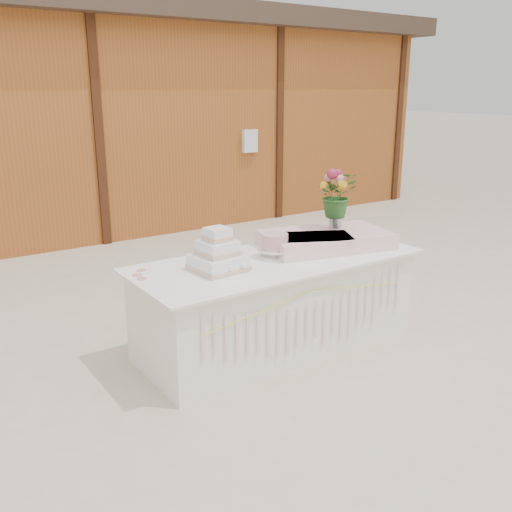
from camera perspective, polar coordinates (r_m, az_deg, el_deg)
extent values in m
plane|color=beige|center=(4.90, 2.01, -8.92)|extent=(80.00, 80.00, 0.00)
cube|color=#934C1E|center=(9.93, -19.43, 12.11)|extent=(12.00, 4.00, 3.00)
cube|color=#3A2A20|center=(9.96, -20.40, 21.58)|extent=(12.60, 4.60, 0.30)
cube|color=white|center=(4.75, 2.06, -4.84)|extent=(2.28, 0.88, 0.75)
cube|color=white|center=(4.63, 2.11, -0.40)|extent=(2.40, 1.00, 0.02)
cube|color=white|center=(4.33, -3.82, -0.65)|extent=(0.38, 0.38, 0.12)
cube|color=#E5B090|center=(4.34, -3.81, -1.11)|extent=(0.39, 0.39, 0.03)
cube|color=white|center=(4.29, -3.85, 0.82)|extent=(0.27, 0.27, 0.11)
cube|color=#E5B090|center=(4.30, -3.84, 0.43)|extent=(0.28, 0.28, 0.03)
cube|color=white|center=(4.27, -3.87, 2.18)|extent=(0.18, 0.18, 0.10)
cube|color=#E5B090|center=(4.27, -3.87, 1.85)|extent=(0.19, 0.19, 0.03)
cylinder|color=white|center=(4.66, 1.88, -0.05)|extent=(0.24, 0.24, 0.01)
cylinder|color=white|center=(4.65, 1.88, 0.30)|extent=(0.07, 0.07, 0.04)
cylinder|color=white|center=(4.64, 1.88, 0.63)|extent=(0.28, 0.28, 0.01)
cylinder|color=#C79094|center=(4.62, 1.89, 1.46)|extent=(0.22, 0.22, 0.13)
cube|color=#F7CBC7|center=(4.97, 7.00, 1.63)|extent=(1.18, 0.85, 0.14)
cylinder|color=#B3B2B7|center=(5.10, 7.98, 3.60)|extent=(0.11, 0.11, 0.15)
imported|color=#2C5B24|center=(5.04, 8.10, 6.65)|extent=(0.38, 0.34, 0.40)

